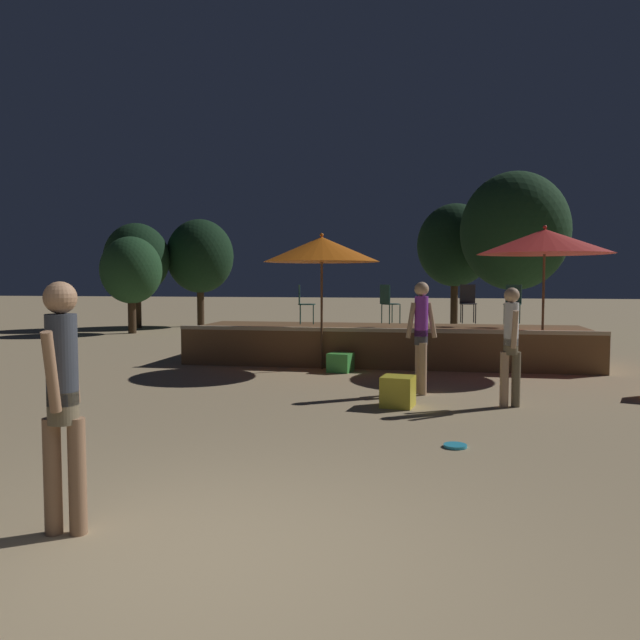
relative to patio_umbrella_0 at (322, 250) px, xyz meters
name	(u,v)px	position (x,y,z in m)	size (l,w,h in m)	color
ground_plane	(209,562)	(0.83, -9.01, -2.52)	(120.00, 120.00, 0.00)	tan
wooden_deck	(387,344)	(1.28, 1.48, -2.12)	(8.92, 2.80, 0.87)	brown
patio_umbrella_0	(322,250)	(0.00, 0.00, 0.00)	(2.44, 2.44, 2.86)	brown
patio_umbrella_1	(545,242)	(4.53, 0.47, 0.14)	(2.69, 2.69, 3.00)	brown
cube_seat_1	(340,362)	(0.45, -0.31, -2.33)	(0.54, 0.54, 0.38)	#4CC651
cube_seat_2	(398,391)	(1.80, -3.63, -2.29)	(0.53, 0.53, 0.46)	yellow
person_0	(421,332)	(2.11, -2.53, -1.48)	(0.53, 0.30, 1.86)	tan
person_1	(63,394)	(-0.38, -8.75, -1.46)	(0.31, 0.55, 1.88)	#997051
person_3	(511,342)	(3.44, -3.35, -1.54)	(0.30, 0.50, 1.78)	tan
bistro_chair_0	(388,300)	(1.28, 1.54, -1.10)	(0.48, 0.48, 0.90)	#1E4C47
bistro_chair_1	(468,300)	(3.11, 2.15, -1.10)	(0.40, 0.40, 0.90)	#2D3338
bistro_chair_2	(303,300)	(-0.63, 1.09, -1.10)	(0.42, 0.41, 0.90)	#1E4C47
bistro_chair_3	(513,300)	(4.12, 2.06, -1.10)	(0.42, 0.43, 0.90)	#1E4C47
frisbee_disc	(455,446)	(2.56, -5.79, -2.50)	(0.26, 0.26, 0.03)	#33B2D8
background_tree_0	(137,259)	(-8.97, 9.63, 0.15)	(2.49, 2.49, 4.06)	#3D2B1C
background_tree_1	(455,245)	(3.12, 11.57, 0.67)	(2.87, 2.87, 4.78)	#3D2B1C
background_tree_2	(200,256)	(-6.93, 11.01, 0.30)	(2.68, 2.68, 4.30)	#3D2B1C
background_tree_3	(515,231)	(4.96, 8.80, 0.97)	(3.57, 3.57, 5.46)	#3D2B1C
background_tree_4	(131,270)	(-8.08, 7.42, -0.31)	(2.12, 2.12, 3.39)	#3D2B1C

